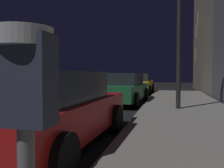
{
  "coord_description": "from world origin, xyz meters",
  "views": [
    {
      "loc": [
        5.0,
        -0.3,
        1.38
      ],
      "look_at": [
        4.24,
        2.85,
        1.25
      ],
      "focal_mm": 37.95,
      "sensor_mm": 36.0,
      "label": 1
    }
  ],
  "objects_px": {
    "car_red": "(51,109)",
    "car_yellow_cab": "(138,84)",
    "parking_meter": "(26,130)",
    "car_green": "(122,88)",
    "street_lamp": "(179,13)"
  },
  "relations": [
    {
      "from": "car_red",
      "to": "car_yellow_cab",
      "type": "height_order",
      "value": "same"
    },
    {
      "from": "street_lamp",
      "to": "car_green",
      "type": "bearing_deg",
      "value": 139.41
    },
    {
      "from": "parking_meter",
      "to": "car_green",
      "type": "bearing_deg",
      "value": 99.4
    },
    {
      "from": "parking_meter",
      "to": "car_red",
      "type": "relative_size",
      "value": 0.31
    },
    {
      "from": "parking_meter",
      "to": "car_red",
      "type": "height_order",
      "value": "parking_meter"
    },
    {
      "from": "parking_meter",
      "to": "car_red",
      "type": "distance_m",
      "value": 3.78
    },
    {
      "from": "car_green",
      "to": "street_lamp",
      "type": "xyz_separation_m",
      "value": [
        2.47,
        -2.12,
        2.83
      ]
    },
    {
      "from": "car_red",
      "to": "street_lamp",
      "type": "bearing_deg",
      "value": 62.34
    },
    {
      "from": "car_yellow_cab",
      "to": "street_lamp",
      "type": "bearing_deg",
      "value": -73.16
    },
    {
      "from": "parking_meter",
      "to": "car_yellow_cab",
      "type": "relative_size",
      "value": 0.31
    },
    {
      "from": "parking_meter",
      "to": "car_green",
      "type": "xyz_separation_m",
      "value": [
        -1.69,
        10.19,
        -0.48
      ]
    },
    {
      "from": "car_green",
      "to": "car_yellow_cab",
      "type": "distance_m",
      "value": 6.05
    },
    {
      "from": "car_green",
      "to": "car_yellow_cab",
      "type": "bearing_deg",
      "value": 90.01
    },
    {
      "from": "street_lamp",
      "to": "car_yellow_cab",
      "type": "bearing_deg",
      "value": 106.84
    },
    {
      "from": "parking_meter",
      "to": "car_green",
      "type": "distance_m",
      "value": 10.34
    }
  ]
}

